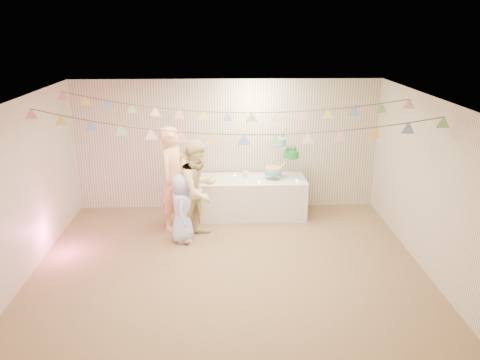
{
  "coord_description": "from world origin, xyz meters",
  "views": [
    {
      "loc": [
        -0.05,
        -6.5,
        3.64
      ],
      "look_at": [
        0.2,
        0.8,
        1.15
      ],
      "focal_mm": 35.0,
      "sensor_mm": 36.0,
      "label": 1
    }
  ],
  "objects_px": {
    "cake_stand": "(282,158)",
    "table": "(253,197)",
    "person_adult_a": "(174,179)",
    "person_child": "(182,208)",
    "person_adult_b": "(198,190)"
  },
  "relations": [
    {
      "from": "table",
      "to": "person_adult_a",
      "type": "distance_m",
      "value": 1.65
    },
    {
      "from": "table",
      "to": "person_adult_b",
      "type": "distance_m",
      "value": 1.46
    },
    {
      "from": "cake_stand",
      "to": "person_adult_b",
      "type": "height_order",
      "value": "person_adult_b"
    },
    {
      "from": "person_child",
      "to": "person_adult_b",
      "type": "bearing_deg",
      "value": -66.92
    },
    {
      "from": "person_adult_a",
      "to": "person_child",
      "type": "height_order",
      "value": "person_adult_a"
    },
    {
      "from": "table",
      "to": "cake_stand",
      "type": "relative_size",
      "value": 2.47
    },
    {
      "from": "table",
      "to": "person_child",
      "type": "distance_m",
      "value": 1.69
    },
    {
      "from": "person_adult_a",
      "to": "cake_stand",
      "type": "bearing_deg",
      "value": -49.81
    },
    {
      "from": "person_child",
      "to": "cake_stand",
      "type": "bearing_deg",
      "value": -59.43
    },
    {
      "from": "person_adult_b",
      "to": "person_adult_a",
      "type": "bearing_deg",
      "value": 83.86
    },
    {
      "from": "table",
      "to": "person_adult_b",
      "type": "relative_size",
      "value": 1.15
    },
    {
      "from": "table",
      "to": "person_child",
      "type": "height_order",
      "value": "person_child"
    },
    {
      "from": "cake_stand",
      "to": "table",
      "type": "bearing_deg",
      "value": -174.81
    },
    {
      "from": "cake_stand",
      "to": "person_child",
      "type": "bearing_deg",
      "value": -148.56
    },
    {
      "from": "person_adult_a",
      "to": "person_adult_b",
      "type": "distance_m",
      "value": 0.62
    }
  ]
}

